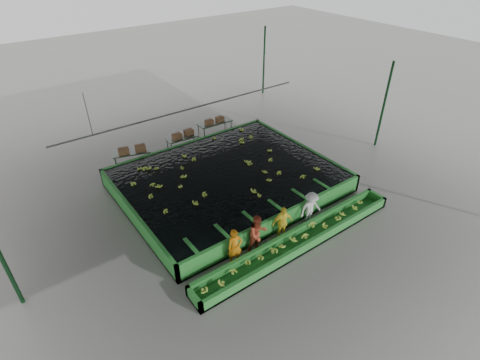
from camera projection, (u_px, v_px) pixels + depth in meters
ground at (246, 202)px, 17.74m from camera, size 80.00×80.00×0.00m
shed_roof at (247, 103)px, 14.96m from camera, size 20.00×22.00×0.04m
shed_posts at (247, 157)px, 16.35m from camera, size 20.00×22.00×5.00m
flotation_tank at (228, 180)px, 18.49m from camera, size 10.00×8.00×0.90m
tank_water at (228, 173)px, 18.27m from camera, size 9.70×7.70×0.00m
sorting_trough at (299, 241)px, 15.18m from camera, size 10.00×1.00×0.50m
cableway_rail at (189, 109)px, 19.42m from camera, size 0.08×0.08×14.00m
rail_hanger_left at (88, 115)px, 16.42m from camera, size 0.04×0.04×2.00m
rail_hanger_right at (264, 72)px, 21.32m from camera, size 0.04×0.04×2.00m
worker_a at (235, 247)px, 14.13m from camera, size 0.65×0.51×1.57m
worker_b at (258, 234)px, 14.62m from camera, size 0.87×0.70×1.71m
worker_c at (282, 223)px, 15.29m from camera, size 0.98×0.59×1.56m
worker_d at (311, 208)px, 16.09m from camera, size 1.10×0.74×1.57m
packing_table_left at (132, 159)px, 20.23m from camera, size 2.10×1.32×0.89m
packing_table_mid at (183, 143)px, 21.74m from camera, size 1.89×0.87×0.84m
packing_table_right at (215, 129)px, 23.19m from camera, size 2.15×0.92×0.97m
box_stack_left at (133, 152)px, 19.94m from camera, size 1.48×0.70×0.31m
box_stack_mid at (183, 136)px, 21.58m from camera, size 1.34×0.48×0.28m
box_stack_right at (215, 123)px, 22.82m from camera, size 1.25×0.36×0.27m
floating_bananas at (219, 166)px, 18.81m from camera, size 8.44×5.76×0.12m
trough_bananas at (300, 238)px, 15.10m from camera, size 8.32×0.55×0.11m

